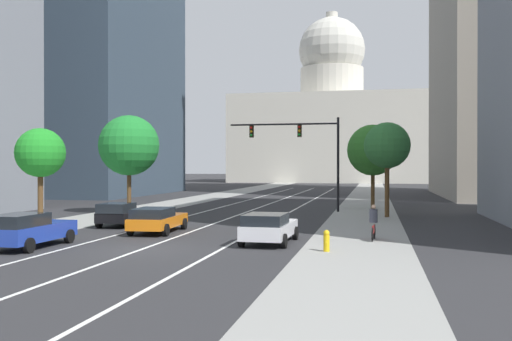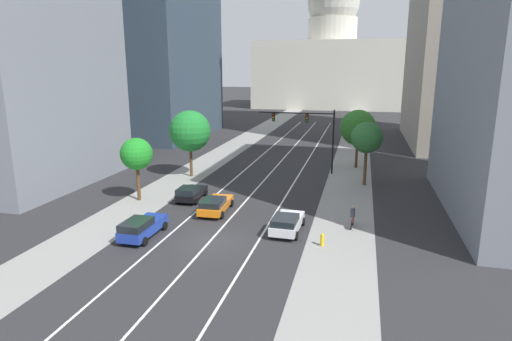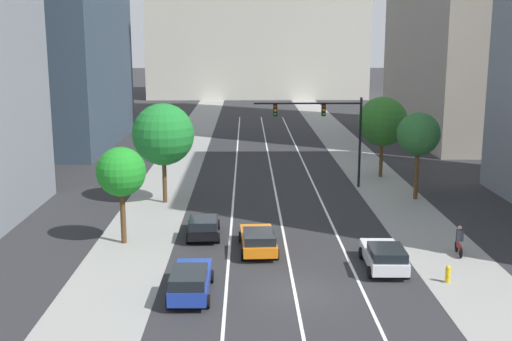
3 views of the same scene
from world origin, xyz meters
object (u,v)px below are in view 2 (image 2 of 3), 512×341
object	(u,v)px
street_tree_near_right	(358,128)
street_tree_mid_left	(136,154)
street_tree_near_left	(190,131)
traffic_signal_mast	(310,127)
cyclist	(352,217)
street_tree_mid_right	(367,138)
car_white	(287,223)
fire_hydrant	(322,240)
car_blue	(142,227)
car_black	(191,193)
capitol_building	(331,63)
car_orange	(215,204)

from	to	relation	value
street_tree_near_right	street_tree_mid_left	bearing A→B (deg)	-136.26
street_tree_near_left	street_tree_mid_left	bearing A→B (deg)	-97.47
traffic_signal_mast	cyclist	bearing A→B (deg)	-72.24
traffic_signal_mast	cyclist	xyz separation A→B (m)	(5.43, -16.94, -4.51)
street_tree_mid_right	traffic_signal_mast	bearing A→B (deg)	147.31
car_white	fire_hydrant	distance (m)	3.41
car_blue	street_tree_near_right	world-z (taller)	street_tree_near_right
street_tree_near_right	car_black	bearing A→B (deg)	-129.82
street_tree_mid_left	car_black	bearing A→B (deg)	11.62
cyclist	street_tree_near_right	world-z (taller)	street_tree_near_right
capitol_building	fire_hydrant	distance (m)	110.10
cyclist	capitol_building	bearing A→B (deg)	10.19
car_white	street_tree_mid_right	world-z (taller)	street_tree_mid_right
car_white	street_tree_mid_left	xyz separation A→B (m)	(-14.68, 4.72, 3.58)
street_tree_mid_left	street_tree_mid_right	bearing A→B (deg)	27.09
car_white	street_tree_near_left	xyz separation A→B (m)	(-13.42, 14.38, 4.38)
cyclist	street_tree_near_right	size ratio (longest dim) A/B	0.24
capitol_building	street_tree_near_right	xyz separation A→B (m)	(9.62, -83.97, -8.39)
traffic_signal_mast	fire_hydrant	size ratio (longest dim) A/B	9.64
car_orange	fire_hydrant	size ratio (longest dim) A/B	5.35
street_tree_near_left	street_tree_mid_right	distance (m)	19.06
car_black	street_tree_near_right	bearing A→B (deg)	-42.29
car_orange	street_tree_near_right	distance (m)	23.52
car_white	car_blue	world-z (taller)	car_blue
car_white	street_tree_mid_left	size ratio (longest dim) A/B	0.77
car_black	cyclist	world-z (taller)	cyclist
car_blue	street_tree_near_left	world-z (taller)	street_tree_near_left
car_orange	traffic_signal_mast	distance (m)	17.85
street_tree_mid_left	capitol_building	bearing A→B (deg)	84.59
cyclist	street_tree_near_right	distance (m)	21.36
car_black	street_tree_mid_left	distance (m)	6.01
capitol_building	street_tree_mid_left	distance (m)	103.30
car_orange	cyclist	distance (m)	11.39
car_black	car_blue	distance (m)	9.20
car_white	street_tree_near_right	world-z (taller)	street_tree_near_right
car_orange	fire_hydrant	world-z (taller)	car_orange
fire_hydrant	car_black	bearing A→B (deg)	149.29
car_orange	car_blue	bearing A→B (deg)	150.07
car_black	traffic_signal_mast	distance (m)	17.00
street_tree_near_left	traffic_signal_mast	bearing A→B (deg)	20.65
capitol_building	street_tree_near_left	bearing A→B (deg)	-95.19
capitol_building	street_tree_mid_right	xyz separation A→B (m)	(10.62, -92.06, -8.31)
capitol_building	car_orange	distance (m)	104.96
car_orange	capitol_building	bearing A→B (deg)	-3.61
car_black	street_tree_near_right	distance (m)	23.18
capitol_building	street_tree_near_left	distance (m)	93.53
car_orange	fire_hydrant	bearing A→B (deg)	-120.04
traffic_signal_mast	car_black	bearing A→B (deg)	-124.50
car_blue	street_tree_mid_right	bearing A→B (deg)	-39.73
street_tree_near_left	street_tree_near_right	xyz separation A→B (m)	(18.05, 8.82, -0.21)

